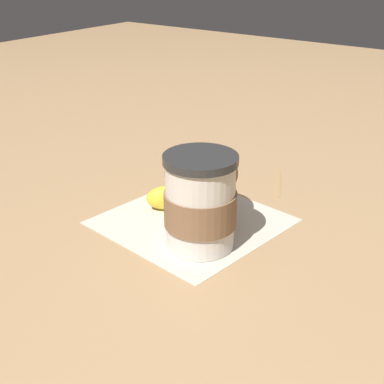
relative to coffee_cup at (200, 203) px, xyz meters
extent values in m
plane|color=tan|center=(0.05, -0.05, -0.06)|extent=(3.00, 3.00, 0.00)
cube|color=beige|center=(0.05, -0.05, -0.06)|extent=(0.25, 0.25, 0.00)
cylinder|color=silver|center=(0.00, 0.00, 0.00)|extent=(0.09, 0.09, 0.12)
cylinder|color=#2D2D2D|center=(0.00, 0.00, 0.06)|extent=(0.09, 0.09, 0.01)
cylinder|color=#846042|center=(0.00, 0.00, -0.01)|extent=(0.09, 0.09, 0.05)
cylinder|color=white|center=(0.04, -0.06, -0.04)|extent=(0.08, 0.08, 0.04)
ellipsoid|color=brown|center=(0.04, -0.06, 0.01)|extent=(0.10, 0.10, 0.07)
ellipsoid|color=yellow|center=(0.10, -0.05, -0.04)|extent=(0.06, 0.06, 0.04)
ellipsoid|color=yellow|center=(0.08, -0.11, -0.04)|extent=(0.06, 0.08, 0.04)
ellipsoid|color=brown|center=(0.09, -0.17, -0.04)|extent=(0.03, 0.06, 0.04)
cube|color=#E0B27F|center=(0.14, -0.18, -0.06)|extent=(0.06, 0.05, 0.01)
cube|color=tan|center=(0.01, -0.24, -0.06)|extent=(0.06, 0.10, 0.00)
camera|label=1|loc=(-0.35, 0.50, 0.30)|focal=50.00mm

